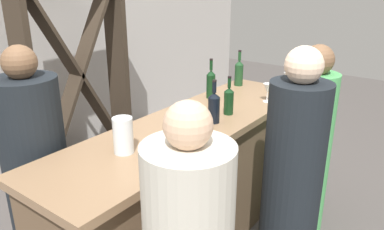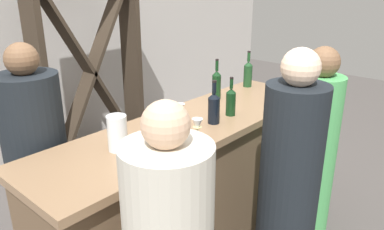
# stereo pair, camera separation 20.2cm
# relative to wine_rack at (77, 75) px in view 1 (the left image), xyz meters

# --- Properties ---
(back_wall) EXTENTS (8.00, 0.10, 2.80)m
(back_wall) POSITION_rel_wine_rack_xyz_m (-0.31, 0.55, 0.41)
(back_wall) COLOR #BCB7B2
(back_wall) RESTS_ON ground
(bar_counter) EXTENTS (2.38, 0.67, 0.98)m
(bar_counter) POSITION_rel_wine_rack_xyz_m (-0.31, -1.65, -0.50)
(bar_counter) COLOR brown
(bar_counter) RESTS_ON ground
(wine_rack) EXTENTS (1.14, 0.28, 1.99)m
(wine_rack) POSITION_rel_wine_rack_xyz_m (0.00, 0.00, 0.00)
(wine_rack) COLOR #33281E
(wine_rack) RESTS_ON ground
(wine_bottle_leftmost_near_black) EXTENTS (0.08, 0.08, 0.30)m
(wine_bottle_leftmost_near_black) POSITION_rel_wine_rack_xyz_m (-0.23, -1.77, 0.10)
(wine_bottle_leftmost_near_black) COLOR black
(wine_bottle_leftmost_near_black) RESTS_ON bar_counter
(wine_bottle_second_left_dark_green) EXTENTS (0.07, 0.07, 0.28)m
(wine_bottle_second_left_dark_green) POSITION_rel_wine_rack_xyz_m (-0.03, -1.76, 0.09)
(wine_bottle_second_left_dark_green) COLOR black
(wine_bottle_second_left_dark_green) RESTS_ON bar_counter
(wine_bottle_center_dark_green) EXTENTS (0.07, 0.07, 0.32)m
(wine_bottle_center_dark_green) POSITION_rel_wine_rack_xyz_m (0.21, -1.45, 0.11)
(wine_bottle_center_dark_green) COLOR black
(wine_bottle_center_dark_green) RESTS_ON bar_counter
(wine_bottle_second_right_olive_green) EXTENTS (0.08, 0.08, 0.32)m
(wine_bottle_second_right_olive_green) POSITION_rel_wine_rack_xyz_m (0.68, -1.44, 0.11)
(wine_bottle_second_right_olive_green) COLOR #193D1E
(wine_bottle_second_right_olive_green) RESTS_ON bar_counter
(wine_glass_near_left) EXTENTS (0.06, 0.06, 0.15)m
(wine_glass_near_left) POSITION_rel_wine_rack_xyz_m (-0.55, -1.90, 0.09)
(wine_glass_near_left) COLOR white
(wine_glass_near_left) RESTS_ON bar_counter
(wine_glass_near_center) EXTENTS (0.07, 0.07, 0.15)m
(wine_glass_near_center) POSITION_rel_wine_rack_xyz_m (0.40, -1.86, 0.09)
(wine_glass_near_center) COLOR white
(wine_glass_near_center) RESTS_ON bar_counter
(wine_glass_near_right) EXTENTS (0.06, 0.06, 0.16)m
(wine_glass_near_right) POSITION_rel_wine_rack_xyz_m (0.79, -1.85, 0.09)
(wine_glass_near_right) COLOR white
(wine_glass_near_right) RESTS_ON bar_counter
(wine_glass_far_left) EXTENTS (0.07, 0.07, 0.14)m
(wine_glass_far_left) POSITION_rel_wine_rack_xyz_m (-0.38, -1.60, 0.08)
(wine_glass_far_left) COLOR white
(wine_glass_far_left) RESTS_ON bar_counter
(water_pitcher) EXTENTS (0.11, 0.11, 0.21)m
(water_pitcher) POSITION_rel_wine_rack_xyz_m (-0.92, -1.63, 0.09)
(water_pitcher) COLOR silver
(water_pitcher) RESTS_ON bar_counter
(person_left_guest) EXTENTS (0.40, 0.40, 1.56)m
(person_left_guest) POSITION_rel_wine_rack_xyz_m (-0.22, -2.35, -0.27)
(person_left_guest) COLOR black
(person_left_guest) RESTS_ON ground
(person_center_guest) EXTENTS (0.42, 0.42, 1.47)m
(person_center_guest) POSITION_rel_wine_rack_xyz_m (0.37, -2.24, -0.31)
(person_center_guest) COLOR #4CA559
(person_center_guest) RESTS_ON ground
(person_server_behind) EXTENTS (0.50, 0.50, 1.56)m
(person_server_behind) POSITION_rel_wine_rack_xyz_m (-1.14, -1.06, -0.28)
(person_server_behind) COLOR black
(person_server_behind) RESTS_ON ground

